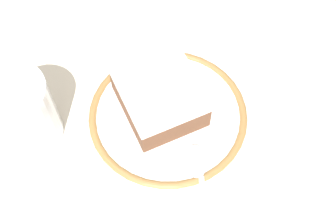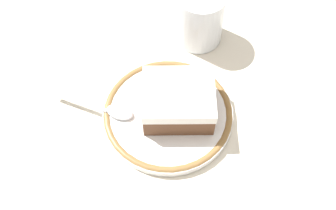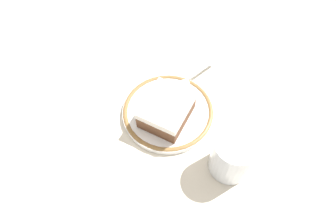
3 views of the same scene
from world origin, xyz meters
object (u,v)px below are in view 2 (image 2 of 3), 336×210
object	(u,v)px
plate	(168,114)
napkin	(54,175)
cake_slice	(178,101)
spoon	(108,108)
cup	(199,20)

from	to	relation	value
plate	napkin	distance (m)	0.18
plate	cake_slice	bearing A→B (deg)	12.64
cake_slice	spoon	bearing A→B (deg)	175.60
cake_slice	napkin	bearing A→B (deg)	-154.64
spoon	cup	world-z (taller)	cup
spoon	napkin	bearing A→B (deg)	-129.29
plate	spoon	size ratio (longest dim) A/B	1.54
cup	napkin	bearing A→B (deg)	-133.93
cake_slice	napkin	xyz separation A→B (m)	(-0.17, -0.08, -0.04)
cup	napkin	xyz separation A→B (m)	(-0.22, -0.23, -0.04)
cake_slice	cup	xyz separation A→B (m)	(0.05, 0.14, 0.00)
plate	cake_slice	xyz separation A→B (m)	(0.01, 0.00, 0.03)
cake_slice	spoon	world-z (taller)	cake_slice
spoon	cup	bearing A→B (deg)	43.39
cake_slice	spoon	size ratio (longest dim) A/B	0.85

